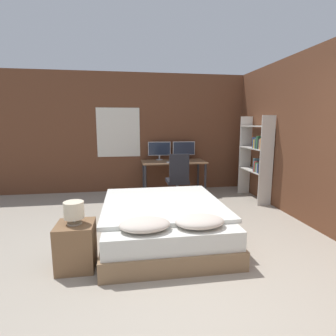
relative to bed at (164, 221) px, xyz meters
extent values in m
plane|color=#9E9384|center=(0.42, -1.41, -0.25)|extent=(20.00, 20.00, 0.00)
cube|color=brown|center=(0.42, 2.76, 1.10)|extent=(12.00, 0.06, 2.70)
cube|color=silver|center=(-0.66, 2.72, 1.12)|extent=(0.96, 0.01, 1.11)
cube|color=#A3B2CC|center=(-0.66, 2.72, 1.12)|extent=(0.88, 0.01, 1.03)
cube|color=brown|center=(2.32, 0.09, 1.10)|extent=(0.06, 12.00, 2.70)
cube|color=#846647|center=(0.00, 0.02, -0.14)|extent=(1.58, 1.98, 0.22)
cube|color=silver|center=(0.00, 0.02, 0.08)|extent=(1.52, 1.92, 0.22)
cube|color=silver|center=(0.00, 0.13, 0.22)|extent=(1.62, 1.66, 0.05)
ellipsoid|color=beige|center=(-0.30, -0.72, 0.26)|extent=(0.55, 0.38, 0.13)
ellipsoid|color=beige|center=(0.30, -0.72, 0.26)|extent=(0.55, 0.38, 0.13)
cube|color=brown|center=(-1.05, -0.59, 0.00)|extent=(0.40, 0.40, 0.51)
cylinder|color=gray|center=(-1.05, -0.59, 0.27)|extent=(0.16, 0.16, 0.01)
cylinder|color=gray|center=(-1.05, -0.59, 0.30)|extent=(0.02, 0.02, 0.05)
cylinder|color=beige|center=(-1.05, -0.59, 0.41)|extent=(0.21, 0.21, 0.18)
cube|color=#846042|center=(0.55, 2.34, 0.48)|extent=(1.41, 0.69, 0.03)
cylinder|color=#2D2D33|center=(-0.11, 2.04, 0.11)|extent=(0.05, 0.05, 0.71)
cylinder|color=#2D2D33|center=(1.21, 2.04, 0.11)|extent=(0.05, 0.05, 0.71)
cylinder|color=#2D2D33|center=(-0.11, 2.64, 0.11)|extent=(0.05, 0.05, 0.71)
cylinder|color=#2D2D33|center=(1.21, 2.64, 0.11)|extent=(0.05, 0.05, 0.71)
cylinder|color=#B7B7BC|center=(0.26, 2.59, 0.50)|extent=(0.16, 0.16, 0.01)
cylinder|color=#B7B7BC|center=(0.26, 2.59, 0.55)|extent=(0.03, 0.03, 0.09)
cube|color=#B7B7BC|center=(0.26, 2.59, 0.75)|extent=(0.52, 0.02, 0.32)
cube|color=#232D42|center=(0.26, 2.57, 0.75)|extent=(0.49, 0.00, 0.29)
cylinder|color=#B7B7BC|center=(0.84, 2.59, 0.50)|extent=(0.16, 0.16, 0.01)
cylinder|color=#B7B7BC|center=(0.84, 2.59, 0.55)|extent=(0.03, 0.03, 0.09)
cube|color=#B7B7BC|center=(0.84, 2.59, 0.75)|extent=(0.52, 0.02, 0.32)
cube|color=#232D42|center=(0.84, 2.57, 0.75)|extent=(0.49, 0.00, 0.29)
cube|color=#B7B7BC|center=(0.55, 2.10, 0.50)|extent=(0.38, 0.13, 0.02)
ellipsoid|color=#B7B7BC|center=(0.83, 2.10, 0.51)|extent=(0.07, 0.05, 0.04)
cylinder|color=black|center=(0.50, 1.62, -0.23)|extent=(0.52, 0.52, 0.04)
cylinder|color=gray|center=(0.50, 1.62, -0.03)|extent=(0.05, 0.05, 0.36)
cube|color=black|center=(0.50, 1.62, 0.19)|extent=(0.42, 0.42, 0.07)
cube|color=black|center=(0.50, 1.44, 0.49)|extent=(0.38, 0.05, 0.53)
cube|color=beige|center=(2.13, 1.18, 0.61)|extent=(0.27, 0.02, 1.72)
cube|color=beige|center=(2.13, 2.10, 0.61)|extent=(0.27, 0.02, 1.72)
cube|color=beige|center=(2.13, 1.64, 0.35)|extent=(0.27, 0.90, 0.02)
cube|color=beige|center=(2.13, 1.64, 0.82)|extent=(0.27, 0.90, 0.02)
cube|color=beige|center=(2.13, 1.64, 1.27)|extent=(0.27, 0.90, 0.02)
cube|color=#B2332D|center=(2.13, 1.21, 0.49)|extent=(0.22, 0.03, 0.26)
cube|color=#28282D|center=(2.13, 1.26, 0.48)|extent=(0.22, 0.03, 0.22)
cube|color=#2D4784|center=(2.13, 1.30, 0.46)|extent=(0.22, 0.04, 0.18)
cube|color=#BCB29E|center=(2.13, 1.34, 0.45)|extent=(0.22, 0.04, 0.18)
cube|color=#337042|center=(2.13, 1.39, 0.46)|extent=(0.22, 0.04, 0.19)
cube|color=#B2332D|center=(2.13, 1.43, 0.47)|extent=(0.22, 0.04, 0.21)
cube|color=teal|center=(2.13, 1.48, 0.50)|extent=(0.22, 0.02, 0.27)
cube|color=teal|center=(2.13, 1.22, 0.96)|extent=(0.22, 0.04, 0.26)
cube|color=orange|center=(2.13, 1.26, 0.94)|extent=(0.22, 0.03, 0.21)
cube|color=#BCB29E|center=(2.13, 1.29, 0.93)|extent=(0.22, 0.02, 0.19)
cube|color=#28282D|center=(2.13, 1.33, 0.93)|extent=(0.22, 0.04, 0.20)
cube|color=#337042|center=(2.13, 1.39, 0.96)|extent=(0.22, 0.04, 0.25)
cube|color=#28282D|center=(2.13, 1.43, 0.95)|extent=(0.22, 0.02, 0.24)
cube|color=teal|center=(2.13, 1.46, 0.94)|extent=(0.22, 0.03, 0.21)
cube|color=gold|center=(2.13, 1.51, 0.92)|extent=(0.22, 0.04, 0.18)
cube|color=#2D4784|center=(2.13, 1.55, 0.94)|extent=(0.22, 0.04, 0.22)
camera|label=1|loc=(-0.46, -3.39, 1.32)|focal=28.00mm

